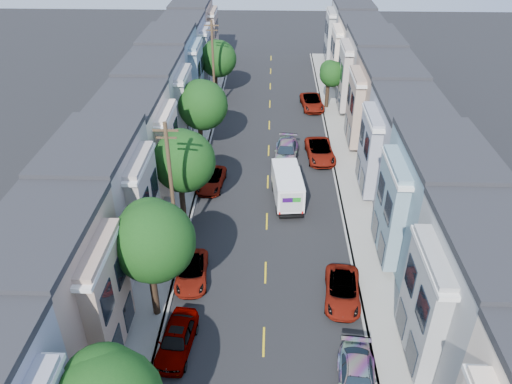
{
  "coord_description": "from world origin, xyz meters",
  "views": [
    {
      "loc": [
        0.21,
        -25.82,
        22.73
      ],
      "look_at": [
        -0.87,
        6.8,
        2.2
      ],
      "focal_mm": 35.0,
      "sensor_mm": 36.0,
      "label": 1
    }
  ],
  "objects_px": {
    "tree_e": "(217,59)",
    "parked_right_c": "(320,151)",
    "parked_right_a": "(357,381)",
    "utility_pole_far": "(213,67)",
    "lead_sedan": "(286,152)",
    "fedex_truck": "(287,186)",
    "tree_far_r": "(331,74)",
    "parked_right_d": "(312,102)",
    "parked_right_b": "(342,291)",
    "parked_left_b": "(177,339)",
    "tree_d": "(202,105)",
    "parked_left_d": "(211,180)",
    "tree_c": "(183,162)",
    "tree_b": "(152,242)",
    "utility_pole_near": "(172,191)",
    "parked_left_c": "(192,272)"
  },
  "relations": [
    {
      "from": "parked_left_c",
      "to": "parked_left_d",
      "type": "xyz_separation_m",
      "value": [
        0.0,
        11.9,
        0.01
      ]
    },
    {
      "from": "tree_b",
      "to": "tree_e",
      "type": "distance_m",
      "value": 36.3
    },
    {
      "from": "utility_pole_near",
      "to": "parked_left_c",
      "type": "relative_size",
      "value": 2.24
    },
    {
      "from": "fedex_truck",
      "to": "parked_right_d",
      "type": "bearing_deg",
      "value": 75.33
    },
    {
      "from": "utility_pole_far",
      "to": "parked_right_d",
      "type": "height_order",
      "value": "utility_pole_far"
    },
    {
      "from": "utility_pole_far",
      "to": "parked_right_d",
      "type": "xyz_separation_m",
      "value": [
        11.2,
        0.95,
        -4.44
      ]
    },
    {
      "from": "tree_b",
      "to": "tree_c",
      "type": "height_order",
      "value": "tree_b"
    },
    {
      "from": "tree_c",
      "to": "tree_far_r",
      "type": "relative_size",
      "value": 1.32
    },
    {
      "from": "tree_b",
      "to": "parked_left_b",
      "type": "height_order",
      "value": "tree_b"
    },
    {
      "from": "parked_right_b",
      "to": "parked_right_c",
      "type": "height_order",
      "value": "parked_right_c"
    },
    {
      "from": "tree_e",
      "to": "utility_pole_far",
      "type": "xyz_separation_m",
      "value": [
        0.0,
        -4.27,
        0.47
      ]
    },
    {
      "from": "parked_left_b",
      "to": "parked_left_d",
      "type": "relative_size",
      "value": 1.02
    },
    {
      "from": "parked_right_a",
      "to": "parked_right_d",
      "type": "bearing_deg",
      "value": 95.08
    },
    {
      "from": "tree_d",
      "to": "lead_sedan",
      "type": "xyz_separation_m",
      "value": [
        7.98,
        -1.27,
        -4.06
      ]
    },
    {
      "from": "tree_b",
      "to": "tree_c",
      "type": "xyz_separation_m",
      "value": [
        0.0,
        10.51,
        -0.66
      ]
    },
    {
      "from": "parked_left_b",
      "to": "parked_right_d",
      "type": "height_order",
      "value": "parked_left_b"
    },
    {
      "from": "parked_left_d",
      "to": "parked_right_b",
      "type": "relative_size",
      "value": 0.97
    },
    {
      "from": "tree_e",
      "to": "parked_right_c",
      "type": "relative_size",
      "value": 1.28
    },
    {
      "from": "parked_right_d",
      "to": "utility_pole_far",
      "type": "bearing_deg",
      "value": 179.74
    },
    {
      "from": "fedex_truck",
      "to": "parked_left_b",
      "type": "xyz_separation_m",
      "value": [
        -6.52,
        -15.6,
        -0.75
      ]
    },
    {
      "from": "tree_e",
      "to": "parked_left_c",
      "type": "bearing_deg",
      "value": -87.57
    },
    {
      "from": "tree_e",
      "to": "parked_right_a",
      "type": "xyz_separation_m",
      "value": [
        11.2,
        -41.3,
        -3.98
      ]
    },
    {
      "from": "lead_sedan",
      "to": "parked_right_a",
      "type": "distance_m",
      "value": 25.64
    },
    {
      "from": "tree_c",
      "to": "lead_sedan",
      "type": "distance_m",
      "value": 13.4
    },
    {
      "from": "tree_far_r",
      "to": "lead_sedan",
      "type": "bearing_deg",
      "value": -112.36
    },
    {
      "from": "tree_d",
      "to": "parked_right_a",
      "type": "relative_size",
      "value": 1.53
    },
    {
      "from": "lead_sedan",
      "to": "tree_d",
      "type": "bearing_deg",
      "value": 175.9
    },
    {
      "from": "tree_e",
      "to": "utility_pole_near",
      "type": "bearing_deg",
      "value": -90.0
    },
    {
      "from": "fedex_truck",
      "to": "parked_left_c",
      "type": "relative_size",
      "value": 1.25
    },
    {
      "from": "tree_far_r",
      "to": "fedex_truck",
      "type": "height_order",
      "value": "tree_far_r"
    },
    {
      "from": "utility_pole_near",
      "to": "parked_right_d",
      "type": "distance_m",
      "value": 29.52
    },
    {
      "from": "tree_d",
      "to": "utility_pole_near",
      "type": "bearing_deg",
      "value": -89.99
    },
    {
      "from": "tree_b",
      "to": "utility_pole_near",
      "type": "height_order",
      "value": "utility_pole_near"
    },
    {
      "from": "tree_b",
      "to": "parked_right_d",
      "type": "distance_m",
      "value": 35.16
    },
    {
      "from": "tree_b",
      "to": "lead_sedan",
      "type": "bearing_deg",
      "value": 68.64
    },
    {
      "from": "lead_sedan",
      "to": "fedex_truck",
      "type": "bearing_deg",
      "value": -85.52
    },
    {
      "from": "parked_right_b",
      "to": "parked_right_a",
      "type": "bearing_deg",
      "value": -84.48
    },
    {
      "from": "parked_left_b",
      "to": "tree_d",
      "type": "bearing_deg",
      "value": 99.13
    },
    {
      "from": "tree_e",
      "to": "tree_far_r",
      "type": "bearing_deg",
      "value": -13.65
    },
    {
      "from": "tree_e",
      "to": "parked_left_d",
      "type": "distance_m",
      "value": 21.62
    },
    {
      "from": "parked_right_c",
      "to": "tree_c",
      "type": "bearing_deg",
      "value": -141.82
    },
    {
      "from": "parked_right_a",
      "to": "parked_right_c",
      "type": "height_order",
      "value": "parked_right_c"
    },
    {
      "from": "parked_left_d",
      "to": "tree_b",
      "type": "bearing_deg",
      "value": -90.71
    },
    {
      "from": "tree_d",
      "to": "parked_left_c",
      "type": "distance_m",
      "value": 19.01
    },
    {
      "from": "parked_left_d",
      "to": "parked_left_b",
      "type": "bearing_deg",
      "value": -85.4
    },
    {
      "from": "parked_right_b",
      "to": "parked_left_b",
      "type": "bearing_deg",
      "value": -150.71
    },
    {
      "from": "tree_d",
      "to": "utility_pole_far",
      "type": "xyz_separation_m",
      "value": [
        0.0,
        10.33,
        0.33
      ]
    },
    {
      "from": "tree_far_r",
      "to": "parked_left_c",
      "type": "distance_m",
      "value": 32.3
    },
    {
      "from": "tree_c",
      "to": "parked_left_d",
      "type": "height_order",
      "value": "tree_c"
    },
    {
      "from": "parked_left_d",
      "to": "parked_right_c",
      "type": "height_order",
      "value": "parked_right_c"
    }
  ]
}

